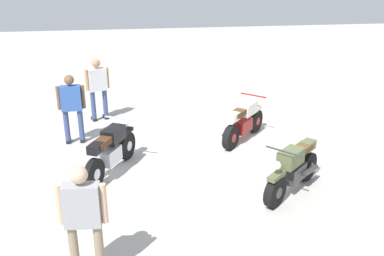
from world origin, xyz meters
name	(u,v)px	position (x,y,z in m)	size (l,w,h in m)	color
ground_plane	(249,164)	(0.00, 0.00, 0.00)	(40.00, 40.00, 0.00)	#B7B2A8
motorcycle_black_cruiser	(111,150)	(3.01, -0.03, 0.52)	(1.06, 1.92, 1.09)	black
motorcycle_olive_vintage	(293,169)	(-0.51, 1.30, 0.49)	(1.54, 1.44, 1.07)	black
motorcycle_cream_vintage	(244,122)	(-0.22, -1.36, 0.49)	(1.41, 1.57, 1.07)	black
person_in_blue_shirt	(72,105)	(3.96, -1.79, 1.00)	(0.67, 0.32, 1.73)	#384772
person_in_white_shirt	(98,85)	(3.43, -3.35, 1.01)	(0.66, 0.45, 1.76)	#384772
person_in_gray_shirt	(83,216)	(3.25, 3.21, 1.03)	(0.68, 0.34, 1.78)	gray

